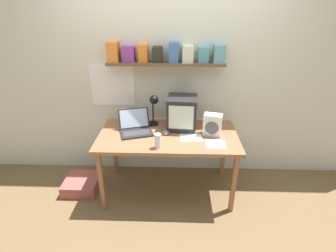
% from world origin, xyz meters
% --- Properties ---
extents(ground_plane, '(12.00, 12.00, 0.00)m').
position_xyz_m(ground_plane, '(0.00, 0.00, 0.00)').
color(ground_plane, brown).
extents(back_wall, '(5.60, 0.24, 2.60)m').
position_xyz_m(back_wall, '(-0.00, 0.48, 1.31)').
color(back_wall, silver).
rests_on(back_wall, ground_plane).
extents(corner_desk, '(1.49, 0.77, 0.74)m').
position_xyz_m(corner_desk, '(0.00, 0.00, 0.68)').
color(corner_desk, '#996142').
rests_on(corner_desk, ground_plane).
extents(crt_monitor, '(0.34, 0.33, 0.36)m').
position_xyz_m(crt_monitor, '(0.15, 0.17, 0.92)').
color(crt_monitor, '#232326').
rests_on(crt_monitor, corner_desk).
extents(laptop, '(0.41, 0.39, 0.22)m').
position_xyz_m(laptop, '(-0.36, 0.06, 0.80)').
color(laptop, '#232326').
rests_on(laptop, corner_desk).
extents(desk_lamp, '(0.13, 0.16, 0.37)m').
position_xyz_m(desk_lamp, '(-0.16, 0.21, 0.99)').
color(desk_lamp, black).
rests_on(desk_lamp, corner_desk).
extents(juice_glass, '(0.07, 0.07, 0.15)m').
position_xyz_m(juice_glass, '(-0.09, -0.28, 0.81)').
color(juice_glass, white).
rests_on(juice_glass, corner_desk).
extents(space_heater, '(0.21, 0.15, 0.23)m').
position_xyz_m(space_heater, '(0.47, 0.01, 0.86)').
color(space_heater, silver).
rests_on(space_heater, corner_desk).
extents(computer_mouse, '(0.07, 0.11, 0.03)m').
position_xyz_m(computer_mouse, '(-0.02, 0.01, 0.76)').
color(computer_mouse, gray).
rests_on(computer_mouse, corner_desk).
extents(loose_paper_near_monitor, '(0.21, 0.19, 0.00)m').
position_xyz_m(loose_paper_near_monitor, '(0.48, -0.20, 0.74)').
color(loose_paper_near_monitor, white).
rests_on(loose_paper_near_monitor, corner_desk).
extents(printed_handout, '(0.24, 0.18, 0.00)m').
position_xyz_m(printed_handout, '(0.24, -0.07, 0.74)').
color(printed_handout, white).
rests_on(printed_handout, corner_desk).
extents(floor_cushion, '(0.39, 0.39, 0.14)m').
position_xyz_m(floor_cushion, '(-1.02, -0.02, 0.07)').
color(floor_cushion, '#A5554F').
rests_on(floor_cushion, ground_plane).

